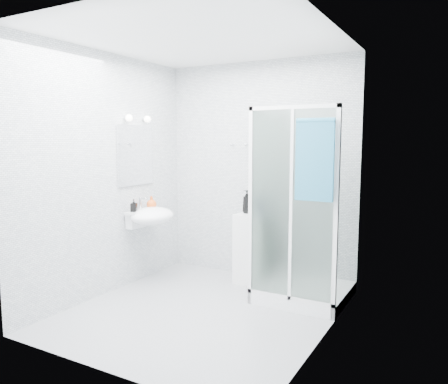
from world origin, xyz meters
The scene contains 12 objects.
room centered at (0.00, 0.00, 1.30)m, with size 2.40×2.60×2.60m.
shower_enclosure centered at (0.67, 0.77, 0.45)m, with size 0.90×0.95×2.00m.
wall_basin centered at (-0.99, 0.45, 0.80)m, with size 0.46×0.56×0.35m.
mirror centered at (-1.19, 0.45, 1.50)m, with size 0.02×0.60×0.70m, color white.
vanity_lights centered at (-1.14, 0.45, 1.92)m, with size 0.10×0.40×0.08m.
wall_hooks centered at (-0.25, 1.26, 1.62)m, with size 0.23×0.06×0.03m.
storage_cabinet centered at (0.04, 1.04, 0.41)m, with size 0.35×0.37×0.82m.
hand_towel centered at (0.98, 0.36, 1.51)m, with size 0.35×0.05×0.75m.
shampoo_bottle_a centered at (-0.04, 1.06, 0.96)m, with size 0.10×0.11×0.27m, color black.
shampoo_bottle_b centered at (0.12, 1.03, 0.93)m, with size 0.10×0.10×0.23m, color #0C0F4C.
soap_dispenser_orange centered at (-1.06, 0.57, 0.94)m, with size 0.12×0.12×0.15m, color #DB5519.
soap_dispenser_black centered at (-1.09, 0.29, 0.94)m, with size 0.07×0.07×0.15m, color black.
Camera 1 is at (2.19, -3.49, 1.68)m, focal length 35.00 mm.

